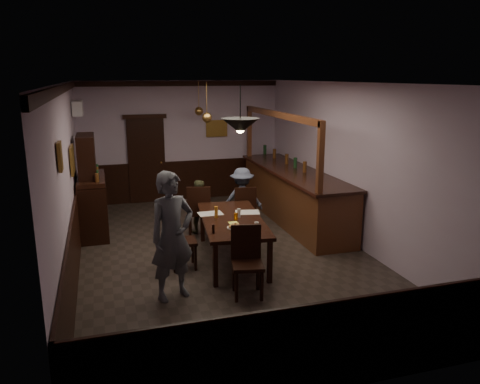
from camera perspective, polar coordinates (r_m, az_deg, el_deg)
name	(u,v)px	position (r m, az deg, el deg)	size (l,w,h in m)	color
room	(222,172)	(8.09, -2.26, 2.47)	(5.01, 8.01, 3.01)	#2D2621
dining_table	(232,222)	(8.00, -0.96, -3.66)	(1.25, 2.30, 0.75)	black
chair_far_left	(199,209)	(9.18, -5.02, -2.09)	(0.54, 0.54, 1.05)	black
chair_far_right	(244,208)	(9.31, 0.55, -1.99)	(0.48, 0.48, 1.00)	black
chair_near	(247,258)	(6.83, 0.84, -7.99)	(0.51, 0.51, 1.02)	black
chair_side	(178,237)	(7.77, -7.54, -5.50)	(0.44, 0.44, 0.98)	black
person_standing	(172,236)	(6.65, -8.26, -5.35)	(0.68, 0.44, 1.85)	#565A63
person_seated_left	(198,207)	(9.47, -5.12, -1.78)	(0.53, 0.41, 1.09)	#494C2D
person_seated_right	(242,199)	(9.55, 0.25, -0.91)	(0.85, 0.49, 1.31)	#4C546D
newspaper_left	(210,214)	(8.25, -3.64, -2.64)	(0.42, 0.30, 0.01)	silver
newspaper_right	(247,212)	(8.31, 0.91, -2.49)	(0.42, 0.30, 0.01)	silver
napkin	(233,223)	(7.73, -0.83, -3.78)	(0.15, 0.15, 0.00)	#FFFD5D
saucer	(257,226)	(7.56, 2.05, -4.18)	(0.15, 0.15, 0.01)	white
coffee_cup	(257,224)	(7.51, 2.04, -3.95)	(0.08, 0.08, 0.07)	white
pastry_plate	(234,228)	(7.48, -0.76, -4.37)	(0.22, 0.22, 0.01)	white
pastry_ring_a	(232,227)	(7.45, -0.93, -4.23)	(0.13, 0.13, 0.04)	#C68C47
pastry_ring_b	(235,225)	(7.53, -0.58, -4.03)	(0.13, 0.13, 0.04)	#C68C47
soda_can	(236,216)	(7.88, -0.51, -3.00)	(0.07, 0.07, 0.12)	orange
beer_glass	(216,212)	(7.99, -2.92, -2.46)	(0.06, 0.06, 0.20)	#BF721E
water_glass	(239,213)	(8.02, -0.13, -2.57)	(0.06, 0.06, 0.15)	silver
pepper_mill	(213,229)	(7.23, -3.27, -4.51)	(0.04, 0.04, 0.14)	black
sideboard	(92,195)	(9.77, -17.64, -0.34)	(0.54, 1.52, 2.00)	black
bar_counter	(293,194)	(10.27, 6.54, -0.23)	(0.99, 4.26, 2.39)	#4A2713
door_back	(147,161)	(11.85, -11.30, 3.72)	(0.90, 0.06, 2.10)	black
ac_unit	(78,108)	(10.60, -19.18, 9.67)	(0.20, 0.85, 0.30)	white
picture_left_small	(60,157)	(6.17, -21.10, 4.06)	(0.04, 0.28, 0.36)	olive
picture_left_large	(72,160)	(8.60, -19.78, 3.72)	(0.04, 0.62, 0.48)	olive
picture_back	(217,128)	(12.05, -2.87, 7.75)	(0.55, 0.04, 0.42)	olive
pendant_iron	(240,126)	(6.87, 0.04, 8.07)	(0.56, 0.56, 0.71)	black
pendant_brass_mid	(207,118)	(9.46, -4.06, 9.03)	(0.20, 0.20, 0.81)	#BF8C3F
pendant_brass_far	(199,111)	(11.18, -5.03, 9.78)	(0.20, 0.20, 0.81)	#BF8C3F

